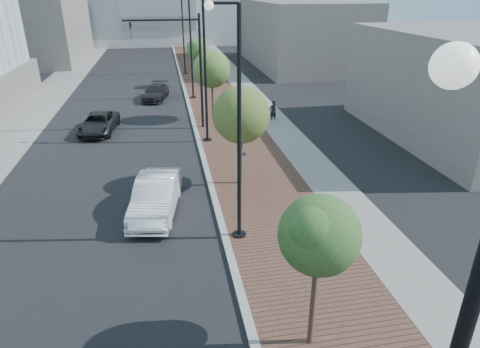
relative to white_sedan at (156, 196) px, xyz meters
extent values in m
cube|color=#4C2D23|center=(6.29, 27.21, -0.78)|extent=(7.00, 140.00, 0.12)
cube|color=slate|center=(8.99, 27.21, -0.77)|extent=(2.40, 140.00, 0.13)
cube|color=gray|center=(2.79, 27.21, -0.77)|extent=(0.30, 140.00, 0.14)
cube|color=slate|center=(-10.21, 27.21, -0.78)|extent=(4.00, 140.00, 0.12)
imported|color=silver|center=(0.00, 0.00, 0.00)|extent=(2.61, 5.32, 1.68)
imported|color=black|center=(-4.06, 12.67, -0.17)|extent=(2.78, 5.05, 1.34)
imported|color=black|center=(-0.05, 21.62, -0.17)|extent=(2.81, 4.89, 1.33)
imported|color=black|center=(8.93, 13.01, -0.02)|extent=(0.70, 0.58, 1.64)
sphere|color=silver|center=(2.69, -14.79, 8.28)|extent=(0.32, 0.32, 0.32)
cylinder|color=black|center=(3.39, -2.79, -0.74)|extent=(0.56, 0.56, 0.20)
cylinder|color=black|center=(3.39, -2.79, 3.78)|extent=(0.16, 0.16, 9.00)
cylinder|color=black|center=(2.89, -2.79, 8.28)|extent=(1.00, 0.10, 0.10)
sphere|color=silver|center=(2.39, -2.79, 8.21)|extent=(0.32, 0.32, 0.32)
cylinder|color=black|center=(3.39, 9.21, -0.74)|extent=(0.56, 0.56, 0.20)
cylinder|color=black|center=(3.39, 9.21, 3.78)|extent=(0.16, 0.16, 9.00)
cylinder|color=black|center=(3.39, 21.21, -0.74)|extent=(0.56, 0.56, 0.20)
cylinder|color=black|center=(3.39, 21.21, 3.78)|extent=(0.16, 0.16, 9.00)
cylinder|color=black|center=(3.39, 33.21, -0.74)|extent=(0.56, 0.56, 0.20)
cylinder|color=black|center=(3.39, 33.21, 3.78)|extent=(0.16, 0.16, 9.00)
cylinder|color=black|center=(3.39, 12.21, 3.16)|extent=(0.18, 0.18, 8.00)
cylinder|color=black|center=(0.89, 12.21, 6.76)|extent=(5.00, 0.12, 0.12)
imported|color=black|center=(-1.11, 12.21, 6.16)|extent=(0.16, 0.20, 1.00)
cylinder|color=#382619|center=(4.39, -8.79, 0.93)|extent=(0.16, 0.16, 3.53)
sphere|color=#294F1B|center=(4.39, -8.79, 2.95)|extent=(2.16, 2.16, 2.16)
sphere|color=#294F1B|center=(4.79, -8.49, 2.70)|extent=(1.51, 1.51, 1.51)
sphere|color=#294F1B|center=(4.09, -9.09, 3.30)|extent=(1.29, 1.29, 1.29)
cylinder|color=#382619|center=(4.39, 2.21, 0.94)|extent=(0.16, 0.16, 3.57)
sphere|color=#42531C|center=(4.39, 2.21, 2.98)|extent=(2.85, 2.85, 2.85)
sphere|color=#42531C|center=(4.79, 2.51, 2.73)|extent=(1.99, 1.99, 1.99)
sphere|color=#42531C|center=(4.09, 1.91, 3.34)|extent=(1.71, 1.71, 1.71)
cylinder|color=#382619|center=(4.39, 14.21, 1.00)|extent=(0.16, 0.16, 3.69)
sphere|color=#436221|center=(4.39, 14.21, 3.11)|extent=(2.81, 2.81, 2.81)
sphere|color=#436221|center=(4.79, 14.51, 2.85)|extent=(1.97, 1.97, 1.97)
sphere|color=#436221|center=(4.09, 13.91, 3.48)|extent=(1.69, 1.69, 1.69)
cylinder|color=#382619|center=(4.39, 26.21, 0.95)|extent=(0.16, 0.16, 3.58)
sphere|color=#305A1F|center=(4.39, 26.21, 3.00)|extent=(2.22, 2.22, 2.22)
sphere|color=#305A1F|center=(4.79, 26.51, 2.74)|extent=(1.56, 1.56, 1.56)
sphere|color=#305A1F|center=(4.09, 25.91, 3.36)|extent=(1.33, 1.33, 1.33)
cube|color=#9EA4A8|center=(0.79, 72.21, 3.16)|extent=(50.00, 28.00, 8.00)
cube|color=#635D59|center=(-17.21, 47.21, 4.16)|extent=(14.00, 20.00, 10.00)
cube|color=#625C58|center=(18.79, 37.21, 3.16)|extent=(12.00, 22.00, 8.00)
cube|color=#635D59|center=(20.79, 7.21, 2.66)|extent=(10.00, 16.00, 7.00)
cube|color=black|center=(5.19, -4.79, -0.71)|extent=(0.50, 0.50, 0.02)
cube|color=black|center=(5.19, 6.21, -0.71)|extent=(0.50, 0.50, 0.02)
camera|label=1|loc=(0.74, -17.35, 8.77)|focal=31.10mm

